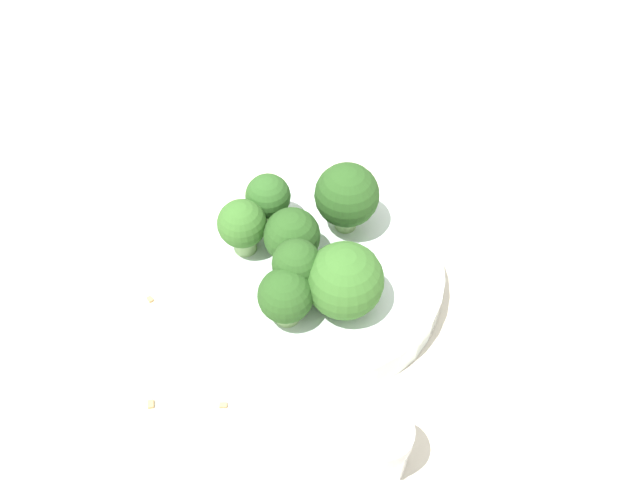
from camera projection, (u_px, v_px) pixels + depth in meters
The scene contains 13 objects.
ground_plane at pixel (320, 288), 0.53m from camera, with size 3.00×3.00×0.00m, color beige.
bowl at pixel (320, 277), 0.52m from camera, with size 0.20×0.20×0.03m, color silver.
broccoli_floret_0 at pixel (345, 281), 0.46m from camera, with size 0.06×0.06×0.06m.
broccoli_floret_1 at pixel (268, 199), 0.51m from camera, with size 0.04×0.04×0.05m.
broccoli_floret_2 at pixel (347, 196), 0.50m from camera, with size 0.05×0.05×0.06m.
broccoli_floret_3 at pixel (292, 236), 0.49m from camera, with size 0.05×0.05×0.05m.
broccoli_floret_4 at pixel (242, 226), 0.49m from camera, with size 0.04×0.04×0.05m.
broccoli_floret_5 at pixel (286, 297), 0.45m from camera, with size 0.04×0.04×0.05m.
broccoli_floret_6 at pixel (297, 266), 0.46m from camera, with size 0.04×0.04×0.06m.
pepper_shaker at pixel (381, 448), 0.41m from camera, with size 0.04×0.04×0.06m.
almond_crumb_0 at pixel (150, 403), 0.46m from camera, with size 0.01×0.00×0.01m, color tan.
almond_crumb_1 at pixel (150, 298), 0.52m from camera, with size 0.01×0.00×0.01m, color tan.
almond_crumb_2 at pixel (223, 404), 0.46m from camera, with size 0.01×0.00×0.01m, color tan.
Camera 1 is at (-0.31, 0.01, 0.43)m, focal length 35.00 mm.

